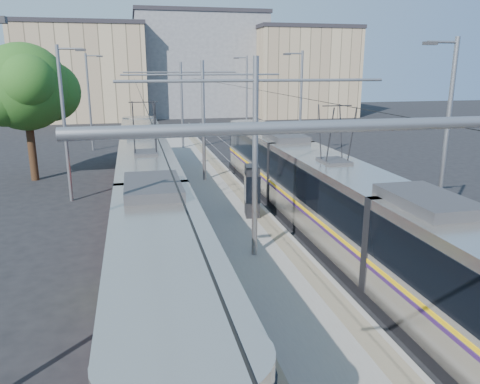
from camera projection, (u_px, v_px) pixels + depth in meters
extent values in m
cube|color=gray|center=(213.00, 195.00, 25.66)|extent=(4.00, 50.00, 0.30)
cube|color=gray|center=(187.00, 193.00, 25.31)|extent=(0.70, 50.00, 0.01)
cube|color=gray|center=(239.00, 190.00, 25.94)|extent=(0.70, 50.00, 0.01)
cube|color=gray|center=(133.00, 202.00, 24.77)|extent=(0.07, 70.00, 0.03)
cube|color=gray|center=(160.00, 200.00, 25.08)|extent=(0.07, 70.00, 0.03)
cube|color=gray|center=(263.00, 194.00, 26.32)|extent=(0.07, 70.00, 0.03)
cube|color=gray|center=(288.00, 192.00, 26.63)|extent=(0.07, 70.00, 0.03)
cube|color=black|center=(149.00, 221.00, 21.06)|extent=(2.30, 31.78, 0.40)
cube|color=#B0AAA1|center=(147.00, 186.00, 20.63)|extent=(2.40, 30.18, 2.90)
cube|color=black|center=(147.00, 175.00, 20.50)|extent=(2.43, 30.18, 1.30)
cube|color=#F9A30D|center=(148.00, 195.00, 20.74)|extent=(2.43, 30.18, 0.12)
cube|color=#A5090C|center=(149.00, 205.00, 20.87)|extent=(2.42, 30.18, 1.10)
cube|color=#2D2D30|center=(146.00, 150.00, 20.22)|extent=(1.68, 3.00, 0.30)
cube|color=black|center=(330.00, 236.00, 19.27)|extent=(2.30, 30.20, 0.40)
cube|color=#B9B4AA|center=(332.00, 197.00, 18.84)|extent=(2.40, 28.60, 2.90)
cube|color=black|center=(333.00, 185.00, 18.71)|extent=(2.43, 28.60, 1.30)
cube|color=yellow|center=(332.00, 207.00, 18.94)|extent=(2.43, 28.60, 0.12)
cube|color=#31164F|center=(332.00, 210.00, 18.98)|extent=(2.43, 28.60, 0.10)
cube|color=#2D2D30|center=(334.00, 158.00, 18.42)|extent=(1.68, 3.00, 0.30)
cylinder|color=gray|center=(255.00, 160.00, 16.24)|extent=(0.20, 0.20, 7.00)
cylinder|color=gray|center=(256.00, 81.00, 15.54)|extent=(9.20, 0.10, 0.10)
cylinder|color=gray|center=(203.00, 122.00, 27.54)|extent=(0.20, 0.20, 7.00)
cylinder|color=gray|center=(202.00, 75.00, 26.84)|extent=(9.20, 0.10, 0.10)
cylinder|color=gray|center=(182.00, 106.00, 38.83)|extent=(0.20, 0.20, 7.00)
cylinder|color=gray|center=(181.00, 72.00, 38.13)|extent=(9.20, 0.10, 0.10)
cylinder|color=black|center=(141.00, 95.00, 23.48)|extent=(0.02, 70.00, 0.02)
cylinder|color=black|center=(278.00, 94.00, 25.04)|extent=(0.02, 70.00, 0.02)
cylinder|color=gray|center=(65.00, 126.00, 23.99)|extent=(0.18, 0.18, 8.00)
cube|color=#2D2D30|center=(80.00, 50.00, 23.25)|extent=(0.50, 0.22, 0.12)
cylinder|color=gray|center=(89.00, 103.00, 39.04)|extent=(0.18, 0.18, 8.00)
cube|color=#2D2D30|center=(100.00, 56.00, 38.31)|extent=(0.50, 0.22, 0.12)
cylinder|color=gray|center=(445.00, 147.00, 17.81)|extent=(0.18, 0.18, 8.00)
cube|color=#2D2D30|center=(430.00, 43.00, 16.60)|extent=(0.50, 0.22, 0.12)
cylinder|color=gray|center=(300.00, 110.00, 32.87)|extent=(0.18, 0.18, 8.00)
cube|color=#2D2D30|center=(287.00, 54.00, 31.66)|extent=(0.50, 0.22, 0.12)
cylinder|color=gray|center=(247.00, 96.00, 47.93)|extent=(0.18, 0.18, 8.00)
cube|color=#2D2D30|center=(236.00, 58.00, 46.72)|extent=(0.50, 0.22, 0.12)
cube|color=black|center=(252.00, 191.00, 21.30)|extent=(0.76, 1.10, 2.35)
cube|color=black|center=(252.00, 187.00, 21.26)|extent=(0.81, 1.15, 1.23)
cylinder|color=#382314|center=(32.00, 153.00, 29.16)|extent=(0.48, 0.48, 3.47)
sphere|color=#154A18|center=(25.00, 87.00, 28.11)|extent=(5.21, 5.21, 5.21)
sphere|color=#154A18|center=(51.00, 92.00, 29.30)|extent=(3.69, 3.69, 3.69)
cube|color=tan|center=(84.00, 74.00, 62.46)|extent=(16.00, 12.00, 11.97)
cube|color=#262328|center=(80.00, 25.00, 60.84)|extent=(16.32, 12.24, 0.50)
cube|color=gray|center=(199.00, 66.00, 69.42)|extent=(18.00, 14.00, 13.94)
cube|color=#262328|center=(198.00, 15.00, 67.54)|extent=(18.36, 14.28, 0.50)
cube|color=tan|center=(302.00, 74.00, 67.06)|extent=(14.00, 10.00, 11.86)
cube|color=#262328|center=(303.00, 28.00, 65.46)|extent=(14.28, 10.20, 0.50)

